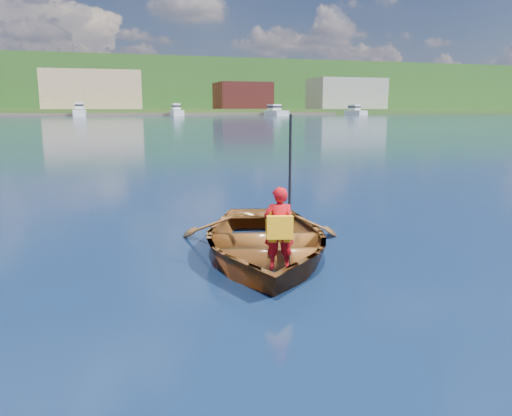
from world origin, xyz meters
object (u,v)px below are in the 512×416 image
rowboat (264,240)px  dock (107,115)px  child_paddler (279,228)px  marina_yachts (96,111)px

rowboat → dock: 148.23m
rowboat → dock: dock is taller
dock → child_paddler: bearing=-89.6°
marina_yachts → rowboat: bearing=-88.4°
marina_yachts → dock: bearing=58.1°
child_paddler → marina_yachts: (-3.81, 144.47, 0.72)m
child_paddler → marina_yachts: marina_yachts is taller
child_paddler → marina_yachts: bearing=91.5°
dock → marina_yachts: marina_yachts is taller
rowboat → marina_yachts: 143.62m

